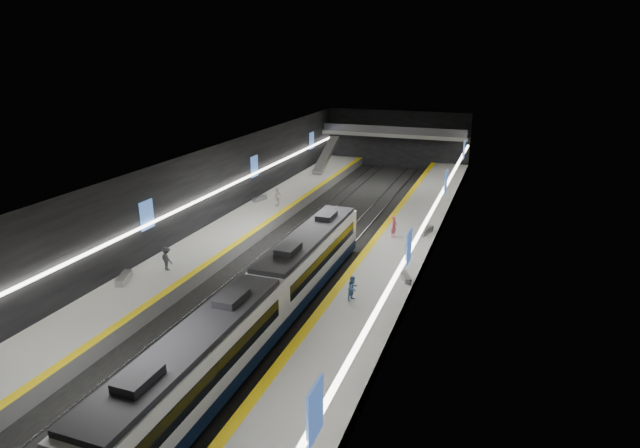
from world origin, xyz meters
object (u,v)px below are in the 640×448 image
at_px(passenger_right_b, 353,288).
at_px(passenger_left_a, 277,197).
at_px(bench_left_far, 260,199).
at_px(train, 264,301).
at_px(bench_left_near, 124,278).
at_px(passenger_right_a, 394,227).
at_px(bench_right_far, 426,231).
at_px(passenger_left_b, 167,259).
at_px(bench_right_near, 406,277).
at_px(escalator, 326,155).

bearing_deg(passenger_right_b, passenger_left_a, 57.96).
bearing_deg(bench_left_far, train, -46.69).
relative_size(bench_left_near, passenger_right_a, 1.12).
bearing_deg(bench_right_far, passenger_left_b, -124.47).
bearing_deg(bench_right_far, train, -95.09).
bearing_deg(passenger_right_b, bench_right_near, -10.16).
relative_size(train, passenger_right_b, 18.39).
xyz_separation_m(bench_right_near, passenger_right_b, (-2.60, -4.27, 0.62)).
bearing_deg(train, bench_right_near, 51.12).
xyz_separation_m(escalator, passenger_right_b, (14.27, -35.56, -1.08)).
distance_m(train, bench_left_near, 11.63).
bearing_deg(passenger_left_a, passenger_right_b, 49.61).
bearing_deg(escalator, passenger_right_a, -58.37).
distance_m(bench_right_far, passenger_right_b, 14.63).
xyz_separation_m(train, bench_right_near, (6.87, 8.52, -1.00)).
xyz_separation_m(passenger_right_a, passenger_right_b, (0.11, -12.57, -0.11)).
bearing_deg(escalator, passenger_right_b, -68.14).
bearing_deg(bench_left_far, passenger_left_b, -68.00).
xyz_separation_m(bench_right_near, passenger_left_a, (-15.93, 13.56, 0.74)).
height_order(bench_left_far, bench_right_far, bench_right_far).
distance_m(train, passenger_left_b, 10.76).
height_order(bench_left_near, passenger_right_b, passenger_right_b).
bearing_deg(train, bench_right_far, 70.54).
distance_m(escalator, passenger_left_a, 17.78).
height_order(bench_left_near, bench_right_near, bench_left_near).
xyz_separation_m(bench_left_near, bench_left_far, (-0.14, 21.64, -0.04)).
distance_m(bench_right_near, bench_right_far, 10.16).
xyz_separation_m(bench_right_near, bench_right_far, (-0.27, 10.16, 0.06)).
xyz_separation_m(train, passenger_right_a, (4.16, 16.81, -0.27)).
bearing_deg(bench_right_near, passenger_right_b, -145.68).
bearing_deg(passenger_left_b, passenger_right_b, -158.20).
bearing_deg(passenger_left_a, passenger_left_b, 10.24).
xyz_separation_m(escalator, passenger_left_a, (0.94, -17.73, -0.97)).
bearing_deg(bench_left_near, passenger_right_b, -11.21).
distance_m(escalator, bench_right_far, 26.92).
bearing_deg(passenger_left_b, escalator, -67.83).
bearing_deg(passenger_left_b, passenger_left_a, -70.65).
xyz_separation_m(passenger_left_a, passenger_left_b, (-0.81, -17.79, -0.04)).
height_order(bench_right_far, passenger_right_b, passenger_right_b).
xyz_separation_m(bench_right_near, passenger_right_a, (-2.71, 8.30, 0.73)).
bearing_deg(bench_right_near, passenger_left_a, 115.26).
xyz_separation_m(bench_left_near, passenger_right_b, (15.76, 2.72, 0.56)).
relative_size(escalator, passenger_right_b, 4.90).
bearing_deg(escalator, train, -75.90).
height_order(train, bench_left_far, train).
height_order(train, passenger_right_b, train).
xyz_separation_m(escalator, bench_right_near, (16.87, -31.29, -1.71)).
xyz_separation_m(bench_right_far, passenger_right_a, (-2.44, -1.86, 0.67)).
bearing_deg(escalator, bench_right_near, -61.67).
distance_m(train, passenger_right_b, 6.03).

